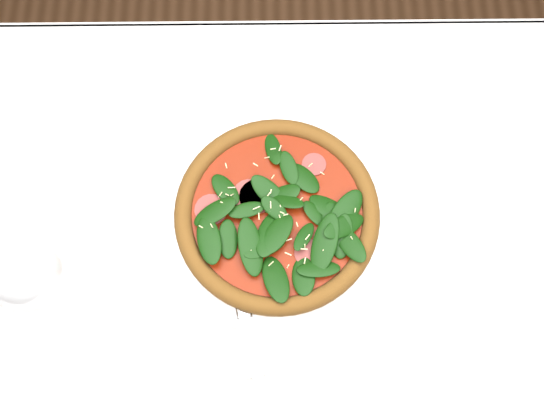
{
  "coord_description": "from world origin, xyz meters",
  "views": [
    {
      "loc": [
        -0.05,
        -0.22,
        1.6
      ],
      "look_at": [
        -0.05,
        0.07,
        0.77
      ],
      "focal_mm": 40.0,
      "sensor_mm": 36.0,
      "label": 1
    }
  ],
  "objects_px": {
    "plate": "(277,216)",
    "pizza": "(277,212)",
    "wine_glass": "(28,274)",
    "napkin": "(252,351)"
  },
  "relations": [
    {
      "from": "plate",
      "to": "pizza",
      "type": "relative_size",
      "value": 0.88
    },
    {
      "from": "pizza",
      "to": "wine_glass",
      "type": "distance_m",
      "value": 0.34
    },
    {
      "from": "wine_glass",
      "to": "napkin",
      "type": "xyz_separation_m",
      "value": [
        0.26,
        -0.08,
        -0.15
      ]
    },
    {
      "from": "pizza",
      "to": "napkin",
      "type": "xyz_separation_m",
      "value": [
        -0.04,
        -0.19,
        -0.02
      ]
    },
    {
      "from": "plate",
      "to": "wine_glass",
      "type": "distance_m",
      "value": 0.35
    },
    {
      "from": "wine_glass",
      "to": "napkin",
      "type": "bearing_deg",
      "value": -16.42
    },
    {
      "from": "pizza",
      "to": "wine_glass",
      "type": "height_order",
      "value": "wine_glass"
    },
    {
      "from": "plate",
      "to": "pizza",
      "type": "xyz_separation_m",
      "value": [
        -0.0,
        -0.0,
        0.02
      ]
    },
    {
      "from": "pizza",
      "to": "napkin",
      "type": "distance_m",
      "value": 0.2
    },
    {
      "from": "wine_glass",
      "to": "napkin",
      "type": "relative_size",
      "value": 1.56
    }
  ]
}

